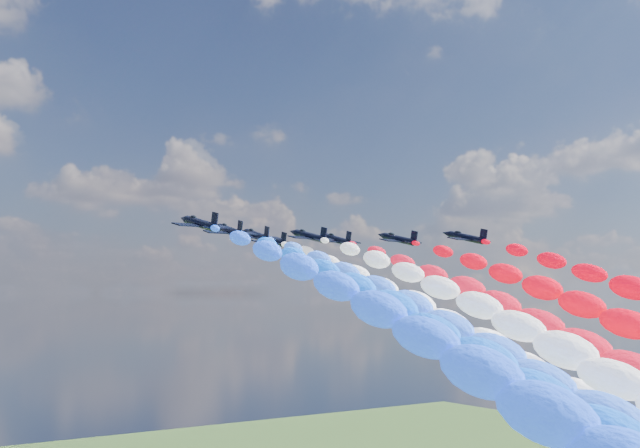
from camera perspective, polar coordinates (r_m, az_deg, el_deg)
jet_0 at (r=129.67m, az=-8.45°, el=0.04°), size 10.26×13.52×5.36m
trail_0 at (r=82.57m, az=9.15°, el=-10.74°), size 7.04×109.73×43.88m
jet_1 at (r=143.79m, az=-6.41°, el=-0.47°), size 10.23×13.49×5.36m
trail_1 at (r=97.48m, az=9.53°, el=-9.83°), size 7.04×109.73×43.88m
jet_2 at (r=155.24m, az=-4.52°, el=-0.81°), size 10.25×13.50×5.36m
trail_2 at (r=109.82m, az=10.49°, el=-9.26°), size 7.04×109.73×43.88m
jet_3 at (r=156.70m, az=-0.76°, el=-0.86°), size 10.26×13.51×5.36m
trail_3 at (r=113.94m, az=15.40°, el=-9.00°), size 7.04×109.73×43.88m
jet_4 at (r=169.35m, az=-3.43°, el=-1.15°), size 10.07×13.38×5.36m
trail_4 at (r=124.24m, az=10.23°, el=-8.74°), size 7.04×109.73×43.88m
jet_5 at (r=166.97m, az=1.20°, el=-1.11°), size 10.17×13.45×5.36m
trail_5 at (r=125.32m, az=16.63°, el=-8.58°), size 7.04×109.73×43.88m
jet_6 at (r=166.16m, az=5.58°, el=-1.07°), size 10.20×13.47×5.36m
jet_7 at (r=163.37m, az=10.28°, el=-0.95°), size 10.16×13.45×5.36m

